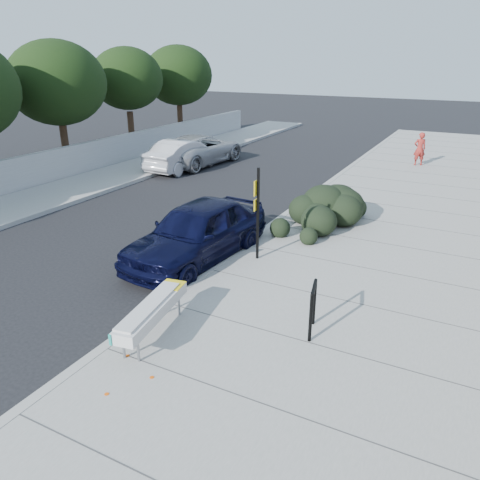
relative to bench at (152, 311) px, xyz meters
The scene contains 17 objects.
ground 1.50m from the bench, 116.85° to the left, with size 120.00×120.00×0.00m, color black.
sidewalk_near 7.98m from the bench, 51.01° to the left, with size 11.20×50.00×0.15m, color gray.
sidewalk_far 11.86m from the bench, 148.53° to the left, with size 3.00×50.00×0.15m, color gray.
curb_near 6.24m from the bench, 95.52° to the left, with size 0.22×50.00×0.17m, color #9E9E99.
curb_far 10.61m from the bench, 144.29° to the left, with size 0.22×50.00×0.17m, color #9E9E99.
far_wall 13.32m from the bench, 152.35° to the left, with size 0.30×40.00×1.50m, color #9E9E99.
tree_far_d 16.95m from the bench, 142.14° to the left, with size 4.60×4.60×6.16m.
tree_far_e 20.35m from the bench, 130.79° to the left, with size 4.00×4.00×5.90m.
tree_far_f 24.31m from the bench, 122.98° to the left, with size 4.40×4.40×6.07m.
bench is the anchor object (origin of this frame).
bike_rack 3.21m from the bench, 29.28° to the left, with size 0.22×0.71×1.06m.
sign_post 4.52m from the bench, 87.58° to the left, with size 0.09×0.30×2.56m.
hedge 7.93m from the bench, 83.46° to the left, with size 1.83×3.66×1.37m, color black.
sedan_navy 4.11m from the bench, 109.88° to the left, with size 2.00×4.96×1.69m, color black.
wagon_silver 15.40m from the bench, 121.73° to the left, with size 1.61×4.60×1.52m, color silver.
suv_silver 16.73m from the bench, 118.95° to the left, with size 2.57×5.58×1.55m, color #A6A8AB.
pedestrian 19.10m from the bench, 82.80° to the left, with size 0.61×0.40×1.67m, color maroon.
Camera 1 is at (5.90, -7.56, 5.43)m, focal length 35.00 mm.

